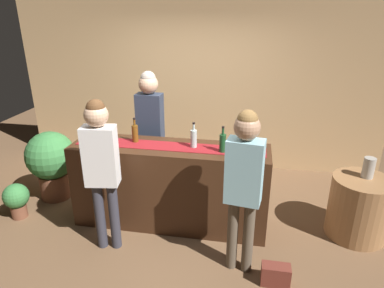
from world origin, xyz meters
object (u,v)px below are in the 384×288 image
object	(u,v)px
vase_on_side_table	(369,168)
handbag	(276,275)
wine_bottle_amber	(135,133)
wine_bottle_clear	(194,138)
bartender	(150,122)
wine_glass_near_customer	(259,143)
customer_sipping	(244,177)
potted_plant_tall	(51,161)
round_side_table	(359,208)
wine_bottle_green	(223,143)
potted_plant_small	(16,198)
customer_browsing	(101,161)
wine_glass_mid_counter	(87,132)

from	to	relation	value
vase_on_side_table	handbag	world-z (taller)	vase_on_side_table
vase_on_side_table	wine_bottle_amber	bearing A→B (deg)	-177.14
wine_bottle_clear	bartender	world-z (taller)	bartender
wine_glass_near_customer	customer_sipping	world-z (taller)	customer_sipping
customer_sipping	potted_plant_tall	bearing A→B (deg)	167.82
wine_bottle_amber	round_side_table	world-z (taller)	wine_bottle_amber
wine_glass_near_customer	potted_plant_tall	size ratio (longest dim) A/B	0.15
wine_bottle_green	potted_plant_tall	size ratio (longest dim) A/B	0.31
wine_bottle_amber	round_side_table	size ratio (longest dim) A/B	0.41
customer_sipping	round_side_table	xyz separation A→B (m)	(1.34, 0.83, -0.70)
wine_bottle_amber	potted_plant_small	bearing A→B (deg)	-168.35
wine_bottle_green	customer_sipping	size ratio (longest dim) A/B	0.18
wine_bottle_clear	wine_bottle_green	distance (m)	0.35
bartender	round_side_table	distance (m)	2.78
wine_bottle_clear	customer_browsing	world-z (taller)	customer_browsing
wine_bottle_amber	vase_on_side_table	size ratio (longest dim) A/B	1.26
wine_bottle_amber	potted_plant_small	xyz separation A→B (m)	(-1.54, -0.32, -0.88)
customer_browsing	potted_plant_small	size ratio (longest dim) A/B	3.67
wine_bottle_clear	wine_glass_near_customer	bearing A→B (deg)	1.23
bartender	vase_on_side_table	size ratio (longest dim) A/B	7.52
round_side_table	potted_plant_small	size ratio (longest dim) A/B	1.58
vase_on_side_table	potted_plant_tall	bearing A→B (deg)	178.40
bartender	wine_glass_near_customer	bearing A→B (deg)	160.77
wine_bottle_amber	handbag	world-z (taller)	wine_bottle_amber
customer_sipping	wine_glass_near_customer	bearing A→B (deg)	87.69
wine_bottle_green	vase_on_side_table	bearing A→B (deg)	8.98
vase_on_side_table	wine_glass_near_customer	bearing A→B (deg)	-172.47
wine_glass_mid_counter	potted_plant_tall	distance (m)	0.99
potted_plant_tall	handbag	bearing A→B (deg)	-21.01
wine_bottle_clear	wine_glass_mid_counter	xyz separation A→B (m)	(-1.32, 0.01, -0.01)
customer_browsing	wine_bottle_green	bearing A→B (deg)	15.27
round_side_table	handbag	xyz separation A→B (m)	(-0.97, -0.99, -0.26)
wine_bottle_amber	round_side_table	bearing A→B (deg)	1.60
customer_sipping	round_side_table	size ratio (longest dim) A/B	2.32
wine_bottle_amber	wine_glass_mid_counter	distance (m)	0.60
wine_glass_mid_counter	wine_bottle_green	bearing A→B (deg)	-2.95
wine_bottle_clear	wine_bottle_amber	size ratio (longest dim) A/B	1.00
wine_bottle_clear	handbag	xyz separation A→B (m)	(0.97, -0.87, -1.04)
wine_bottle_green	vase_on_side_table	size ratio (longest dim) A/B	1.26
bartender	potted_plant_tall	distance (m)	1.51
customer_sipping	round_side_table	bearing A→B (deg)	40.15
potted_plant_small	wine_glass_near_customer	bearing A→B (deg)	5.49
vase_on_side_table	potted_plant_tall	size ratio (longest dim) A/B	0.24
potted_plant_small	wine_bottle_green	bearing A→B (deg)	4.24
wine_glass_mid_counter	customer_sipping	xyz separation A→B (m)	(1.92, -0.72, -0.08)
wine_glass_near_customer	potted_plant_small	distance (m)	3.14
customer_browsing	potted_plant_small	distance (m)	1.64
wine_bottle_green	handbag	size ratio (longest dim) A/B	1.08
wine_bottle_green	customer_sipping	bearing A→B (deg)	-67.22
wine_bottle_clear	vase_on_side_table	bearing A→B (deg)	5.18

